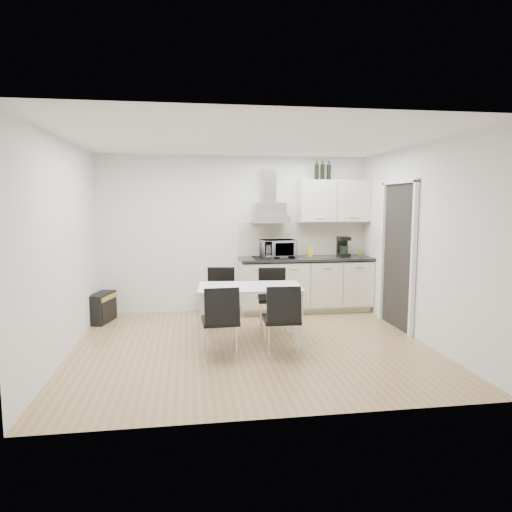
{
  "coord_description": "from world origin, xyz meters",
  "views": [
    {
      "loc": [
        -0.78,
        -5.65,
        1.85
      ],
      "look_at": [
        0.13,
        0.52,
        1.1
      ],
      "focal_mm": 32.0,
      "sensor_mm": 36.0,
      "label": 1
    }
  ],
  "objects": [
    {
      "name": "chair_near_left",
      "position": [
        -0.43,
        -0.41,
        0.44
      ],
      "size": [
        0.46,
        0.52,
        0.88
      ],
      "primitive_type": null,
      "rotation": [
        0.0,
        0.0,
        0.05
      ],
      "color": "black",
      "rests_on": "ground"
    },
    {
      "name": "chair_far_left",
      "position": [
        -0.34,
        0.86,
        0.44
      ],
      "size": [
        0.51,
        0.56,
        0.88
      ],
      "primitive_type": null,
      "rotation": [
        0.0,
        0.0,
        2.99
      ],
      "color": "black",
      "rests_on": "ground"
    },
    {
      "name": "wall_back",
      "position": [
        0.0,
        2.0,
        1.3
      ],
      "size": [
        4.5,
        0.1,
        2.6
      ],
      "primitive_type": "cube",
      "color": "silver",
      "rests_on": "ground"
    },
    {
      "name": "ceiling",
      "position": [
        0.0,
        0.0,
        2.6
      ],
      "size": [
        4.5,
        4.5,
        0.0
      ],
      "primitive_type": "plane",
      "color": "white",
      "rests_on": "wall_back"
    },
    {
      "name": "doorway",
      "position": [
        2.21,
        0.55,
        1.05
      ],
      "size": [
        0.08,
        1.04,
        2.1
      ],
      "primitive_type": "cube",
      "color": "white",
      "rests_on": "ground"
    },
    {
      "name": "kitchenette",
      "position": [
        1.19,
        1.73,
        0.83
      ],
      "size": [
        2.22,
        0.64,
        2.52
      ],
      "color": "beige",
      "rests_on": "ground"
    },
    {
      "name": "guitar_amp",
      "position": [
        -2.12,
        1.48,
        0.23
      ],
      "size": [
        0.38,
        0.59,
        0.45
      ],
      "rotation": [
        0.0,
        0.0,
        -0.28
      ],
      "color": "black",
      "rests_on": "ground"
    },
    {
      "name": "chair_near_right",
      "position": [
        0.29,
        -0.43,
        0.44
      ],
      "size": [
        0.46,
        0.52,
        0.88
      ],
      "primitive_type": null,
      "rotation": [
        0.0,
        0.0,
        -0.04
      ],
      "color": "black",
      "rests_on": "ground"
    },
    {
      "name": "dining_table",
      "position": [
        0.0,
        0.16,
        0.66
      ],
      "size": [
        1.39,
        0.87,
        0.75
      ],
      "rotation": [
        0.0,
        0.0,
        -0.08
      ],
      "color": "white",
      "rests_on": "ground"
    },
    {
      "name": "wall_left",
      "position": [
        -2.25,
        0.0,
        1.3
      ],
      "size": [
        0.1,
        4.0,
        2.6
      ],
      "primitive_type": "cube",
      "color": "silver",
      "rests_on": "ground"
    },
    {
      "name": "floor_speaker",
      "position": [
        -0.52,
        1.9,
        0.17
      ],
      "size": [
        0.22,
        0.2,
        0.33
      ],
      "primitive_type": "cube",
      "rotation": [
        0.0,
        0.0,
        0.13
      ],
      "color": "black",
      "rests_on": "ground"
    },
    {
      "name": "wall_front",
      "position": [
        0.0,
        -2.0,
        1.3
      ],
      "size": [
        4.5,
        0.1,
        2.6
      ],
      "primitive_type": "cube",
      "color": "silver",
      "rests_on": "ground"
    },
    {
      "name": "wall_right",
      "position": [
        2.25,
        0.0,
        1.3
      ],
      "size": [
        0.1,
        4.0,
        2.6
      ],
      "primitive_type": "cube",
      "color": "silver",
      "rests_on": "ground"
    },
    {
      "name": "ground",
      "position": [
        0.0,
        0.0,
        0.0
      ],
      "size": [
        4.5,
        4.5,
        0.0
      ],
      "primitive_type": "plane",
      "color": "#A88655",
      "rests_on": "ground"
    },
    {
      "name": "chair_far_right",
      "position": [
        0.41,
        0.7,
        0.44
      ],
      "size": [
        0.49,
        0.55,
        0.88
      ],
      "primitive_type": null,
      "rotation": [
        0.0,
        0.0,
        3.03
      ],
      "color": "black",
      "rests_on": "ground"
    }
  ]
}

